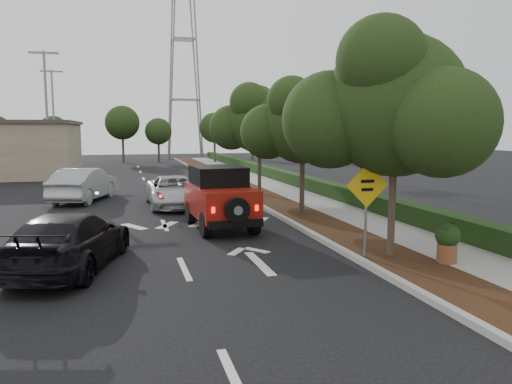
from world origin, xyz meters
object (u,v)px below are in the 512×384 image
object	(u,v)px
red_jeep	(219,197)
black_suv_oncoming	(69,241)
silver_suv_ahead	(174,192)
speed_hump_sign	(367,197)

from	to	relation	value
red_jeep	black_suv_oncoming	xyz separation A→B (m)	(-4.70, -4.39, -0.39)
silver_suv_ahead	black_suv_oncoming	size ratio (longest dim) A/B	0.99
silver_suv_ahead	speed_hump_sign	size ratio (longest dim) A/B	1.98
silver_suv_ahead	black_suv_oncoming	world-z (taller)	black_suv_oncoming
silver_suv_ahead	speed_hump_sign	world-z (taller)	speed_hump_sign
red_jeep	speed_hump_sign	xyz separation A→B (m)	(2.90, -5.69, 0.63)
red_jeep	silver_suv_ahead	size ratio (longest dim) A/B	0.88
black_suv_oncoming	speed_hump_sign	xyz separation A→B (m)	(7.60, -1.30, 1.02)
black_suv_oncoming	red_jeep	bearing A→B (deg)	-121.94
red_jeep	silver_suv_ahead	world-z (taller)	red_jeep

